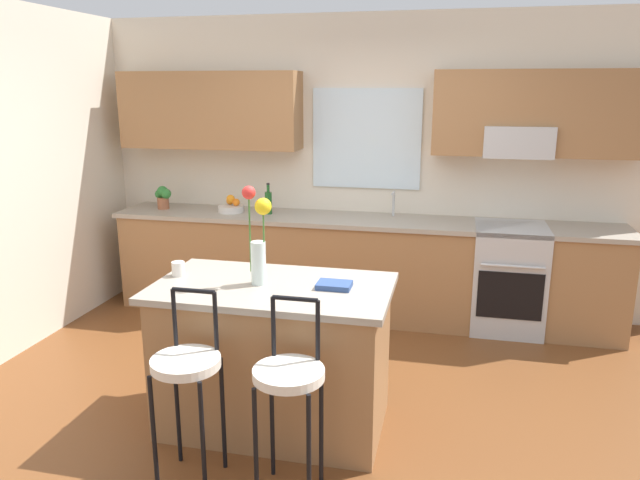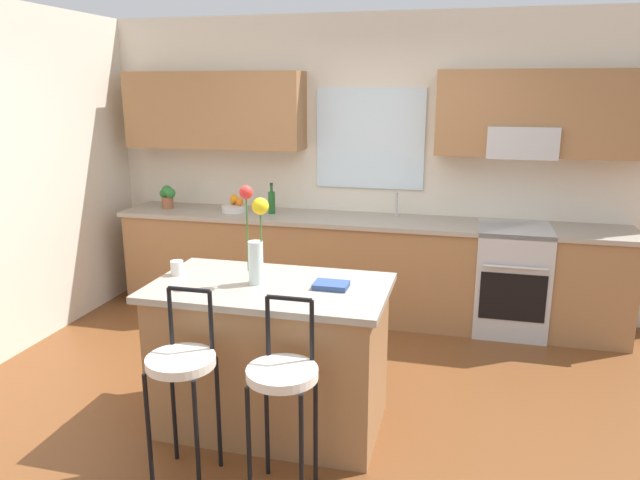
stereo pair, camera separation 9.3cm
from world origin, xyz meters
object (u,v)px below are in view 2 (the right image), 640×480
(bottle_olive_oil, at_px, (272,202))
(potted_plant_small, at_px, (168,196))
(kitchen_island, at_px, (271,355))
(flower_vase, at_px, (256,238))
(cookbook, at_px, (331,285))
(bar_stool_near, at_px, (182,369))
(oven_range, at_px, (511,279))
(bar_stool_middle, at_px, (283,382))
(mug_ceramic, at_px, (177,268))
(fruit_bowl_oranges, at_px, (235,206))

(bottle_olive_oil, relative_size, potted_plant_small, 1.29)
(kitchen_island, bearing_deg, potted_plant_small, 131.14)
(flower_vase, distance_m, cookbook, 0.52)
(bar_stool_near, height_order, cookbook, bar_stool_near)
(oven_range, xyz_separation_m, bar_stool_middle, (-1.24, -2.55, 0.18))
(bar_stool_near, bearing_deg, bottle_olive_oil, 98.18)
(oven_range, xyz_separation_m, flower_vase, (-1.60, -1.93, 0.74))
(bar_stool_near, distance_m, mug_ceramic, 0.81)
(flower_vase, distance_m, potted_plant_small, 2.55)
(bar_stool_near, relative_size, flower_vase, 1.76)
(mug_ceramic, height_order, bottle_olive_oil, bottle_olive_oil)
(bar_stool_middle, height_order, potted_plant_small, potted_plant_small)
(bar_stool_middle, xyz_separation_m, cookbook, (0.09, 0.65, 0.30))
(bottle_olive_oil, bearing_deg, potted_plant_small, -179.95)
(bar_stool_near, bearing_deg, flower_vase, 72.49)
(bar_stool_near, relative_size, bottle_olive_oil, 3.64)
(mug_ceramic, height_order, cookbook, mug_ceramic)
(bottle_olive_oil, bearing_deg, flower_vase, -73.88)
(bar_stool_near, distance_m, fruit_bowl_oranges, 2.70)
(kitchen_island, distance_m, fruit_bowl_oranges, 2.26)
(fruit_bowl_oranges, height_order, bottle_olive_oil, bottle_olive_oil)
(oven_range, bearing_deg, mug_ceramic, -138.52)
(fruit_bowl_oranges, bearing_deg, flower_vase, -64.52)
(bottle_olive_oil, bearing_deg, cookbook, -62.20)
(cookbook, bearing_deg, flower_vase, -175.91)
(cookbook, bearing_deg, oven_range, 58.87)
(kitchen_island, xyz_separation_m, flower_vase, (-0.08, -0.00, 0.74))
(flower_vase, distance_m, mug_ceramic, 0.59)
(fruit_bowl_oranges, bearing_deg, cookbook, -54.35)
(cookbook, xyz_separation_m, bottle_olive_oil, (-1.01, 1.92, 0.10))
(cookbook, bearing_deg, bar_stool_near, -134.70)
(bar_stool_near, relative_size, cookbook, 5.21)
(cookbook, relative_size, fruit_bowl_oranges, 0.83)
(fruit_bowl_oranges, bearing_deg, mug_ceramic, -78.48)
(kitchen_island, xyz_separation_m, bar_stool_near, (-0.28, -0.62, 0.17))
(cookbook, bearing_deg, fruit_bowl_oranges, 125.65)
(bar_stool_middle, distance_m, flower_vase, 0.91)
(kitchen_island, height_order, fruit_bowl_oranges, fruit_bowl_oranges)
(kitchen_island, distance_m, bar_stool_middle, 0.70)
(mug_ceramic, xyz_separation_m, bottle_olive_oil, (-0.02, 1.91, 0.07))
(bottle_olive_oil, distance_m, potted_plant_small, 1.06)
(kitchen_island, relative_size, mug_ceramic, 15.71)
(mug_ceramic, relative_size, fruit_bowl_oranges, 0.38)
(bottle_olive_oil, xyz_separation_m, potted_plant_small, (-1.06, -0.00, 0.01))
(flower_vase, xyz_separation_m, cookbook, (0.45, 0.03, -0.27))
(cookbook, height_order, fruit_bowl_oranges, fruit_bowl_oranges)
(kitchen_island, bearing_deg, oven_range, 51.80)
(mug_ceramic, bearing_deg, flower_vase, -4.28)
(flower_vase, bearing_deg, mug_ceramic, 175.72)
(bar_stool_middle, bearing_deg, kitchen_island, 113.81)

